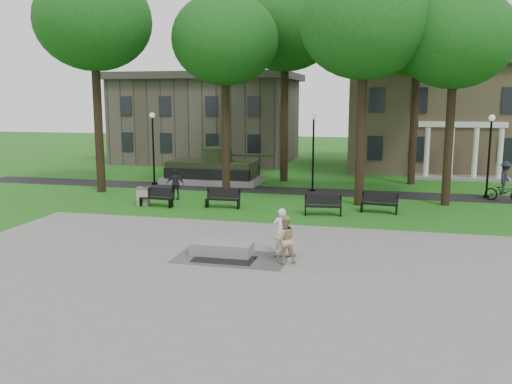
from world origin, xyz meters
TOP-DOWN VIEW (x-y plane):
  - ground at (0.00, 0.00)m, footprint 120.00×120.00m
  - plaza at (0.00, -5.00)m, footprint 22.00×16.00m
  - footpath at (0.00, 12.00)m, footprint 44.00×2.60m
  - building_right at (10.00, 26.00)m, footprint 17.00×12.00m
  - building_left at (-11.00, 26.50)m, footprint 15.00×10.00m
  - tree_0 at (-12.00, 9.00)m, footprint 6.80×6.80m
  - tree_1 at (-4.50, 10.50)m, footprint 6.20×6.20m
  - tree_2 at (3.50, 8.50)m, footprint 6.60×6.60m
  - tree_3 at (8.00, 9.50)m, footprint 6.00×6.00m
  - tree_4 at (-2.00, 16.00)m, footprint 7.20×7.20m
  - tree_5 at (6.50, 16.50)m, footprint 6.40×6.40m
  - lamp_left at (-10.00, 12.30)m, footprint 0.36×0.36m
  - lamp_mid at (0.50, 12.30)m, footprint 0.36×0.36m
  - lamp_right at (10.50, 12.30)m, footprint 0.36×0.36m
  - tank_monument at (-6.46, 14.00)m, footprint 7.45×3.40m
  - puddle at (-0.59, -2.81)m, footprint 2.20×1.20m
  - concrete_block at (-0.83, -2.24)m, footprint 2.21×1.03m
  - skateboard at (1.45, -1.96)m, footprint 0.80×0.35m
  - skateboarder at (1.27, -1.70)m, footprint 0.68×0.49m
  - friend_watching at (1.57, -2.74)m, footprint 1.01×0.92m
  - pedestrian_walker at (-6.64, 7.68)m, footprint 1.06×0.55m
  - cyclist at (11.26, 11.37)m, footprint 2.16×1.44m
  - park_bench_0 at (-6.82, 5.55)m, footprint 1.83×0.68m
  - park_bench_1 at (-3.33, 6.05)m, footprint 1.81×0.55m
  - park_bench_2 at (1.95, 5.46)m, footprint 1.84×0.75m
  - park_bench_3 at (4.60, 6.66)m, footprint 1.84×0.74m
  - trash_bin at (-7.71, 5.78)m, footprint 0.78×0.78m

SIDE VIEW (x-z plane):
  - ground at x=0.00m, z-range 0.00..0.00m
  - footpath at x=0.00m, z-range 0.00..0.01m
  - plaza at x=0.00m, z-range 0.00..0.02m
  - puddle at x=-0.59m, z-range 0.02..0.02m
  - skateboard at x=1.45m, z-range 0.02..0.09m
  - concrete_block at x=-0.83m, z-range 0.02..0.47m
  - trash_bin at x=-7.71m, z-range 0.01..0.97m
  - park_bench_0 at x=-6.82m, z-range 0.02..1.02m
  - park_bench_1 at x=-3.33m, z-range 0.02..1.02m
  - park_bench_2 at x=1.95m, z-range 0.02..1.02m
  - park_bench_3 at x=4.60m, z-range 0.02..1.02m
  - tank_monument at x=-6.46m, z-range -0.34..2.06m
  - friend_watching at x=1.57m, z-range 0.02..1.71m
  - pedestrian_walker at x=-6.64m, z-range 0.00..1.74m
  - skateboarder at x=1.27m, z-range 0.02..1.73m
  - cyclist at x=11.26m, z-range -0.20..2.03m
  - lamp_left at x=-10.00m, z-range 0.43..5.16m
  - lamp_mid at x=0.50m, z-range 0.43..5.16m
  - lamp_right at x=10.50m, z-range 0.43..5.16m
  - building_left at x=-11.00m, z-range 0.00..7.20m
  - building_right at x=10.00m, z-range 0.04..8.64m
  - tree_3 at x=8.00m, z-range 3.00..14.19m
  - tree_1 at x=-4.50m, z-range 3.14..14.77m
  - tree_2 at x=3.50m, z-range 3.23..15.40m
  - tree_5 at x=6.50m, z-range 3.45..15.89m
  - tree_0 at x=-12.00m, z-range 3.54..16.51m
  - tree_4 at x=-2.00m, z-range 3.64..17.14m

